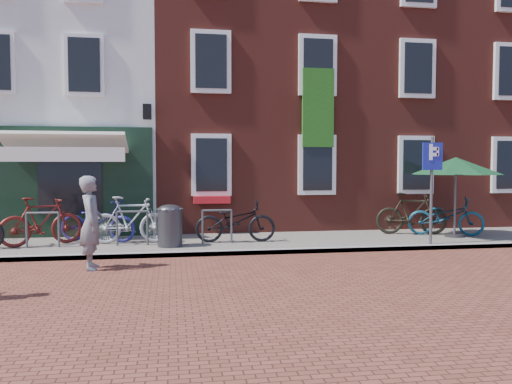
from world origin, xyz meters
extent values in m
plane|color=brown|center=(0.00, 0.00, 0.00)|extent=(80.00, 80.00, 0.00)
cube|color=slate|center=(1.00, 1.50, 0.05)|extent=(24.00, 3.00, 0.10)
cube|color=silver|center=(-5.00, 7.00, 4.50)|extent=(8.00, 8.00, 9.00)
cube|color=maroon|center=(2.00, 7.00, 5.00)|extent=(6.00, 8.00, 10.00)
cube|color=maroon|center=(8.00, 7.00, 5.00)|extent=(6.00, 8.00, 10.00)
cylinder|color=#3A3A3C|center=(-0.62, 0.89, 0.53)|extent=(0.57, 0.57, 0.85)
ellipsoid|color=#3A3A3C|center=(-0.62, 0.89, 1.02)|extent=(0.57, 0.57, 0.26)
cylinder|color=#4C4C4F|center=(5.54, 0.25, 1.38)|extent=(0.07, 0.07, 2.57)
cube|color=#1B2398|center=(5.54, 0.23, 2.20)|extent=(0.50, 0.04, 0.65)
cylinder|color=#4C4C4F|center=(6.79, 1.30, 0.14)|extent=(0.50, 0.50, 0.08)
cylinder|color=#4C4C4F|center=(6.79, 1.30, 1.09)|extent=(0.06, 0.06, 1.97)
cone|color=#144321|center=(6.79, 1.30, 2.07)|extent=(2.35, 2.35, 0.45)
imported|color=slate|center=(-2.09, -0.99, 0.89)|extent=(0.49, 0.69, 1.79)
imported|color=#561511|center=(-3.61, 1.52, 0.67)|extent=(1.94, 1.33, 1.14)
imported|color=navy|center=(-2.39, 1.93, 0.61)|extent=(2.07, 1.28, 1.03)
imported|color=#A0A0A2|center=(-1.57, 1.52, 0.67)|extent=(1.91, 0.58, 1.14)
imported|color=black|center=(0.97, 1.33, 0.61)|extent=(1.99, 0.80, 1.03)
imported|color=black|center=(5.88, 1.93, 0.67)|extent=(1.97, 1.03, 1.14)
imported|color=navy|center=(6.69, 1.59, 0.61)|extent=(2.07, 1.41, 1.03)
camera|label=1|loc=(-0.55, -10.99, 1.98)|focal=35.62mm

